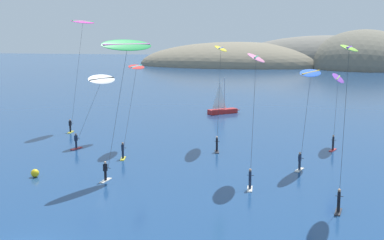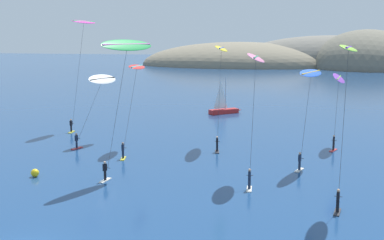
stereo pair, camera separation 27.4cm
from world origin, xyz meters
The scene contains 12 objects.
headland_island centered at (21.10, 185.35, 0.00)m, with size 129.22×59.34×29.97m.
sailboat_near centered at (3.83, 52.18, 0.64)m, with size 5.15×4.59×5.70m.
kitesurfer_blue centered at (16.06, 22.90, 8.07)m, with size 2.92×6.12×9.08m.
kitesurfer_yellow centered at (6.54, 30.35, 10.02)m, with size 1.90×8.35×11.12m.
kitesurfer_lime centered at (18.31, 12.50, 10.22)m, with size 2.01×5.63×11.53m.
kitesurfer_purple centered at (19.33, 32.28, 7.01)m, with size 2.10×6.61×8.07m.
kitesurfer_magenta centered at (-12.56, 36.11, 12.87)m, with size 2.17×7.18×14.23m.
kitesurfer_white centered at (-7.08, 28.53, 6.69)m, with size 3.04×7.70×7.79m.
kitesurfer_pink centered at (11.42, 18.15, 9.47)m, with size 1.63×7.39×10.71m.
kitesurfer_red centered at (-2.10, 26.47, 8.04)m, with size 1.68×8.86×9.09m.
kitesurfer_green centered at (0.47, 16.64, 10.63)m, with size 3.58×6.88×11.85m.
marker_buoy centered at (-7.05, 13.70, 0.35)m, with size 0.70×0.70×0.70m, color yellow.
Camera 1 is at (14.75, -22.77, 11.99)m, focal length 45.00 mm.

